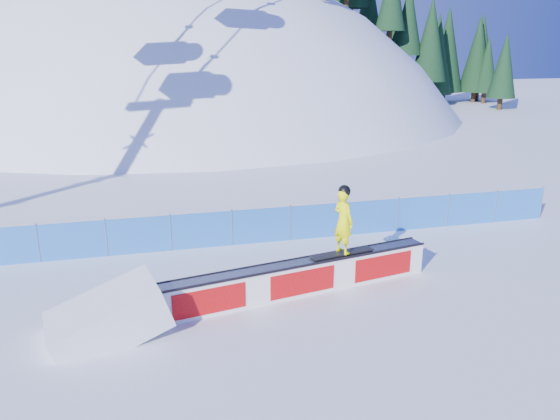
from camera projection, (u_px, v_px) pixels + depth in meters
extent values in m
plane|color=white|center=(299.00, 300.00, 14.34)|extent=(160.00, 160.00, 0.00)
sphere|color=white|center=(188.00, 282.00, 58.52)|extent=(64.00, 64.00, 64.00)
cylinder|color=#352215|center=(363.00, 22.00, 54.91)|extent=(0.50, 0.50, 1.40)
cylinder|color=#352215|center=(374.00, 34.00, 56.12)|extent=(0.50, 0.50, 1.40)
cylinder|color=#352215|center=(403.00, 53.00, 54.24)|extent=(0.50, 0.50, 1.40)
cone|color=black|center=(406.00, 8.00, 53.01)|extent=(3.19, 3.19, 7.25)
cylinder|color=#352215|center=(419.00, 67.00, 53.44)|extent=(0.50, 0.50, 1.40)
cone|color=black|center=(422.00, 24.00, 52.29)|extent=(2.95, 2.95, 6.70)
cylinder|color=#352215|center=(436.00, 88.00, 53.79)|extent=(0.50, 0.50, 1.40)
cone|color=black|center=(440.00, 38.00, 52.42)|extent=(3.62, 3.62, 8.23)
cylinder|color=#352215|center=(416.00, 97.00, 62.75)|extent=(0.50, 0.50, 1.40)
cone|color=black|center=(419.00, 49.00, 61.21)|extent=(4.10, 4.10, 9.31)
cylinder|color=#352215|center=(453.00, 101.00, 58.73)|extent=(0.50, 0.50, 1.40)
cone|color=black|center=(457.00, 51.00, 57.24)|extent=(3.96, 3.96, 9.00)
cylinder|color=#352215|center=(459.00, 100.00, 59.67)|extent=(0.50, 0.50, 1.40)
cone|color=black|center=(463.00, 49.00, 58.11)|extent=(4.17, 4.17, 9.47)
cylinder|color=#352215|center=(490.00, 105.00, 54.83)|extent=(0.50, 0.50, 1.40)
cone|color=black|center=(496.00, 49.00, 53.27)|extent=(4.17, 4.17, 9.48)
cylinder|color=#352215|center=(499.00, 103.00, 56.00)|extent=(0.50, 0.50, 1.40)
cone|color=black|center=(505.00, 55.00, 54.61)|extent=(3.65, 3.65, 8.30)
cylinder|color=#352215|center=(461.00, 96.00, 63.90)|extent=(0.50, 0.50, 1.40)
cone|color=black|center=(466.00, 47.00, 62.29)|extent=(4.31, 4.31, 9.81)
cylinder|color=#352215|center=(501.00, 97.00, 62.30)|extent=(0.50, 0.50, 1.40)
cone|color=black|center=(505.00, 59.00, 61.06)|extent=(3.23, 3.23, 7.34)
cube|color=blue|center=(262.00, 226.00, 18.33)|extent=(22.00, 0.03, 1.20)
cylinder|color=#45517C|center=(38.00, 242.00, 16.67)|extent=(0.05, 0.05, 1.30)
cylinder|color=#45517C|center=(106.00, 237.00, 17.14)|extent=(0.05, 0.05, 1.30)
cylinder|color=#45517C|center=(171.00, 232.00, 17.61)|extent=(0.05, 0.05, 1.30)
cylinder|color=#45517C|center=(232.00, 227.00, 18.08)|extent=(0.05, 0.05, 1.30)
cylinder|color=#45517C|center=(290.00, 222.00, 18.55)|extent=(0.05, 0.05, 1.30)
cylinder|color=#45517C|center=(346.00, 218.00, 19.02)|extent=(0.05, 0.05, 1.30)
cylinder|color=#45517C|center=(398.00, 213.00, 19.49)|extent=(0.05, 0.05, 1.30)
cylinder|color=#45517C|center=(448.00, 209.00, 19.96)|extent=(0.05, 0.05, 1.30)
cylinder|color=#45517C|center=(496.00, 206.00, 20.44)|extent=(0.05, 0.05, 1.30)
cylinder|color=#45517C|center=(542.00, 202.00, 20.91)|extent=(0.05, 0.05, 1.30)
cube|color=white|center=(298.00, 279.00, 14.57)|extent=(7.84, 1.97, 0.89)
cube|color=gray|center=(299.00, 263.00, 14.43)|extent=(7.76, 1.98, 0.04)
cube|color=black|center=(303.00, 266.00, 14.20)|extent=(7.75, 1.52, 0.06)
cube|color=black|center=(294.00, 259.00, 14.65)|extent=(7.75, 1.52, 0.06)
cube|color=red|center=(303.00, 283.00, 14.34)|extent=(7.36, 1.44, 0.67)
cube|color=red|center=(294.00, 275.00, 14.79)|extent=(7.36, 1.44, 0.67)
cube|color=black|center=(342.00, 253.00, 14.96)|extent=(1.89, 0.68, 0.04)
imported|color=#F9FF02|center=(343.00, 221.00, 14.69)|extent=(0.65, 0.77, 1.80)
sphere|color=black|center=(344.00, 191.00, 14.45)|extent=(0.34, 0.34, 0.34)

